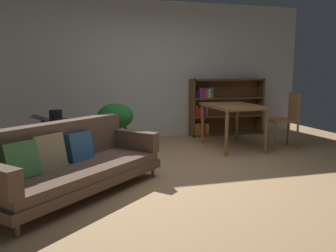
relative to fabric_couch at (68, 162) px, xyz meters
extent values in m
plane|color=tan|center=(1.47, 0.33, -0.34)|extent=(8.16, 8.16, 0.00)
cube|color=silver|center=(1.47, 3.03, 1.01)|extent=(6.80, 0.10, 2.70)
cylinder|color=olive|center=(1.02, 0.32, -0.28)|extent=(0.04, 0.04, 0.11)
cylinder|color=olive|center=(-0.39, -0.96, -0.28)|extent=(0.04, 0.04, 0.11)
cylinder|color=olive|center=(0.55, 0.84, -0.28)|extent=(0.04, 0.04, 0.11)
cube|color=brown|center=(0.08, -0.06, -0.18)|extent=(2.08, 1.99, 0.10)
cube|color=brown|center=(0.08, -0.06, -0.08)|extent=(1.99, 1.91, 0.10)
cube|color=brown|center=(-0.13, 0.17, 0.20)|extent=(1.59, 1.47, 0.44)
cube|color=brown|center=(0.79, 0.59, 0.09)|extent=(0.63, 0.67, 0.24)
cube|color=#4C894C|center=(-0.44, -0.33, 0.13)|extent=(0.42, 0.41, 0.38)
cube|color=tan|center=(-0.19, -0.07, 0.14)|extent=(0.39, 0.38, 0.38)
cube|color=#336093|center=(0.12, 0.20, 0.12)|extent=(0.36, 0.35, 0.34)
cube|color=brown|center=(-0.21, 2.11, -0.06)|extent=(0.41, 0.04, 0.56)
cube|color=brown|center=(-0.21, 1.12, -0.06)|extent=(0.41, 0.04, 0.56)
cube|color=brown|center=(-0.21, 1.62, -0.06)|extent=(0.41, 0.99, 0.04)
cube|color=brown|center=(-0.21, 1.62, 0.20)|extent=(0.41, 1.03, 0.04)
cube|color=brown|center=(-0.21, 1.62, -0.32)|extent=(0.41, 0.99, 0.04)
cube|color=#333338|center=(-0.23, 1.84, 0.23)|extent=(0.26, 0.34, 0.02)
cube|color=black|center=(-0.44, 1.86, 0.27)|extent=(0.24, 0.33, 0.08)
cylinder|color=black|center=(-0.17, 1.32, 0.33)|extent=(0.18, 0.18, 0.22)
cylinder|color=slate|center=(-0.17, 1.32, 0.37)|extent=(0.10, 0.10, 0.01)
cylinder|color=#333338|center=(0.70, 1.52, -0.23)|extent=(0.25, 0.25, 0.22)
cylinder|color=#1E6B28|center=(0.83, 1.53, 0.16)|extent=(0.30, 0.08, 0.58)
cylinder|color=#1E6B28|center=(0.77, 1.57, 0.05)|extent=(0.18, 0.16, 0.38)
cylinder|color=#1E6B28|center=(0.67, 1.62, 0.06)|extent=(0.10, 0.24, 0.40)
cylinder|color=#1E6B28|center=(0.58, 1.59, 0.13)|extent=(0.26, 0.19, 0.53)
cylinder|color=#1E6B28|center=(0.59, 1.49, 0.09)|extent=(0.26, 0.10, 0.45)
cylinder|color=#1E6B28|center=(0.68, 1.39, 0.16)|extent=(0.09, 0.29, 0.58)
cylinder|color=#1E6B28|center=(0.73, 1.46, 0.05)|extent=(0.12, 0.16, 0.36)
ellipsoid|color=#1E6B28|center=(0.70, 1.52, 0.30)|extent=(0.56, 0.56, 0.39)
cylinder|color=olive|center=(2.37, 2.08, 0.01)|extent=(0.06, 0.06, 0.71)
cylinder|color=olive|center=(2.37, 1.05, 0.01)|extent=(0.06, 0.06, 0.71)
cylinder|color=olive|center=(3.06, 2.08, 0.01)|extent=(0.06, 0.06, 0.71)
cylinder|color=olive|center=(3.06, 1.05, 0.01)|extent=(0.06, 0.06, 0.71)
cube|color=olive|center=(2.72, 1.56, 0.40)|extent=(0.80, 1.13, 0.05)
cylinder|color=olive|center=(3.36, 1.24, -0.11)|extent=(0.04, 0.04, 0.46)
cylinder|color=olive|center=(3.44, 1.62, -0.11)|extent=(0.04, 0.04, 0.46)
cylinder|color=olive|center=(3.74, 1.17, -0.11)|extent=(0.04, 0.04, 0.46)
cylinder|color=olive|center=(3.82, 1.55, -0.11)|extent=(0.04, 0.04, 0.46)
cube|color=olive|center=(3.59, 1.39, 0.14)|extent=(0.49, 0.49, 0.04)
cube|color=olive|center=(3.78, 1.36, 0.38)|extent=(0.11, 0.38, 0.46)
cube|color=brown|center=(2.41, 2.82, 0.25)|extent=(0.04, 0.30, 1.18)
cube|color=brown|center=(3.97, 2.82, 0.25)|extent=(0.04, 0.30, 1.18)
cube|color=brown|center=(3.19, 2.82, 0.82)|extent=(1.59, 0.30, 0.04)
cube|color=brown|center=(3.19, 2.82, -0.32)|extent=(1.59, 0.30, 0.04)
cube|color=brown|center=(3.19, 2.95, 0.25)|extent=(1.56, 0.04, 1.18)
cube|color=brown|center=(3.19, 2.82, 0.06)|extent=(1.56, 0.29, 0.04)
cube|color=brown|center=(3.19, 2.82, 0.44)|extent=(1.56, 0.29, 0.04)
cube|color=orange|center=(2.48, 2.79, -0.19)|extent=(0.06, 0.18, 0.23)
cube|color=orange|center=(2.54, 2.80, -0.19)|extent=(0.03, 0.23, 0.23)
cube|color=orange|center=(2.58, 2.79, -0.20)|extent=(0.03, 0.20, 0.20)
cube|color=red|center=(2.64, 2.79, -0.21)|extent=(0.06, 0.19, 0.20)
cube|color=orange|center=(2.72, 2.79, -0.19)|extent=(0.07, 0.20, 0.23)
cube|color=red|center=(2.48, 2.80, 0.19)|extent=(0.05, 0.21, 0.23)
cube|color=red|center=(2.54, 2.81, 0.16)|extent=(0.05, 0.25, 0.17)
cube|color=gold|center=(2.60, 2.80, 0.17)|extent=(0.06, 0.23, 0.19)
cube|color=black|center=(2.65, 2.80, 0.15)|extent=(0.04, 0.23, 0.14)
cube|color=#993884|center=(2.69, 2.79, 0.17)|extent=(0.05, 0.20, 0.20)
cube|color=black|center=(2.49, 2.80, 0.53)|extent=(0.07, 0.22, 0.16)
cube|color=#993884|center=(2.56, 2.80, 0.56)|extent=(0.06, 0.22, 0.20)
cube|color=#993884|center=(2.64, 2.79, 0.55)|extent=(0.06, 0.18, 0.19)
cube|color=orange|center=(2.69, 2.79, 0.53)|extent=(0.04, 0.21, 0.16)
cube|color=silver|center=(2.75, 2.80, 0.55)|extent=(0.06, 0.22, 0.19)
cube|color=#337F47|center=(2.81, 2.80, 0.56)|extent=(0.04, 0.25, 0.20)
camera|label=1|loc=(0.09, -3.77, 0.96)|focal=36.59mm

